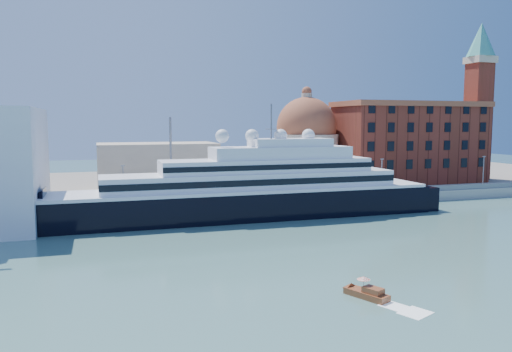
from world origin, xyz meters
name	(u,v)px	position (x,y,z in m)	size (l,w,h in m)	color
ground	(323,241)	(0.00, 0.00, 0.00)	(400.00, 400.00, 0.00)	#3A6560
quay	(259,202)	(0.00, 34.00, 1.25)	(180.00, 10.00, 2.50)	gray
land	(218,183)	(0.00, 75.00, 1.00)	(260.00, 72.00, 2.00)	slate
quay_fence	(265,197)	(0.00, 29.50, 3.10)	(180.00, 0.10, 1.20)	slate
superyacht	(231,196)	(-9.58, 23.00, 4.66)	(90.44, 12.54, 27.03)	black
water_taxi	(368,293)	(-6.90, -26.01, 0.59)	(3.65, 5.40, 2.45)	brown
warehouse	(409,142)	(52.00, 52.00, 13.79)	(43.00, 19.00, 23.25)	maroon
campanile	(479,91)	(76.00, 52.00, 28.76)	(8.40, 8.40, 47.00)	maroon
church	(254,153)	(6.39, 57.72, 10.91)	(66.00, 18.00, 25.50)	beige
lamp_posts	(206,167)	(-12.67, 32.27, 9.84)	(120.80, 2.40, 18.00)	slate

